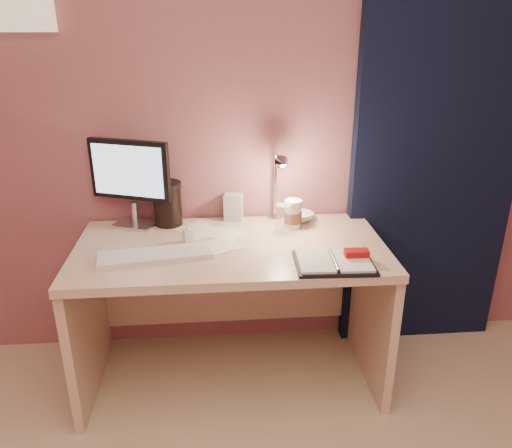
{
  "coord_description": "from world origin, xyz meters",
  "views": [
    {
      "loc": [
        -0.06,
        -0.67,
        1.67
      ],
      "look_at": [
        0.11,
        1.33,
        0.85
      ],
      "focal_mm": 35.0,
      "sensor_mm": 36.0,
      "label": 1
    }
  ],
  "objects": [
    {
      "name": "paper_a",
      "position": [
        -0.05,
        1.38,
        0.73
      ],
      "size": [
        0.21,
        0.21,
        0.0
      ],
      "primitive_type": "cube",
      "rotation": [
        0.0,
        0.0,
        0.44
      ],
      "color": "silver",
      "rests_on": "desk"
    },
    {
      "name": "dark_jar",
      "position": [
        -0.3,
        1.66,
        0.83
      ],
      "size": [
        0.14,
        0.14,
        0.19
      ],
      "primitive_type": "cylinder",
      "color": "black",
      "rests_on": "desk"
    },
    {
      "name": "paper_b",
      "position": [
        -0.01,
        1.5,
        0.73
      ],
      "size": [
        0.2,
        0.2,
        0.0
      ],
      "primitive_type": "cube",
      "rotation": [
        0.0,
        0.0,
        -0.55
      ],
      "color": "silver",
      "rests_on": "desk"
    },
    {
      "name": "room",
      "position": [
        0.95,
        1.69,
        1.14
      ],
      "size": [
        3.5,
        3.5,
        3.5
      ],
      "color": "#C6B28E",
      "rests_on": "ground"
    },
    {
      "name": "monitor",
      "position": [
        -0.46,
        1.66,
        0.99
      ],
      "size": [
        0.39,
        0.2,
        0.43
      ],
      "rotation": [
        0.0,
        0.0,
        -0.36
      ],
      "color": "silver",
      "rests_on": "desk"
    },
    {
      "name": "lotion_bottle",
      "position": [
        -0.19,
        1.43,
        0.78
      ],
      "size": [
        0.06,
        0.06,
        0.1
      ],
      "primitive_type": "imported",
      "rotation": [
        0.0,
        0.0,
        0.37
      ],
      "color": "white",
      "rests_on": "desk"
    },
    {
      "name": "coffee_cup",
      "position": [
        0.31,
        1.57,
        0.8
      ],
      "size": [
        0.09,
        0.09,
        0.14
      ],
      "color": "white",
      "rests_on": "desk"
    },
    {
      "name": "product_box",
      "position": [
        0.03,
        1.69,
        0.8
      ],
      "size": [
        0.1,
        0.09,
        0.13
      ],
      "primitive_type": "cube",
      "rotation": [
        0.0,
        0.0,
        -0.19
      ],
      "color": "silver",
      "rests_on": "desk"
    },
    {
      "name": "planner",
      "position": [
        0.43,
        1.15,
        0.74
      ],
      "size": [
        0.33,
        0.25,
        0.05
      ],
      "rotation": [
        0.0,
        0.0,
        -0.04
      ],
      "color": "black",
      "rests_on": "desk"
    },
    {
      "name": "desk_lamp",
      "position": [
        0.23,
        1.6,
        0.96
      ],
      "size": [
        0.09,
        0.23,
        0.37
      ],
      "rotation": [
        0.0,
        0.0,
        0.1
      ],
      "color": "silver",
      "rests_on": "desk"
    },
    {
      "name": "desk",
      "position": [
        0.0,
        1.45,
        0.5
      ],
      "size": [
        1.4,
        0.7,
        0.73
      ],
      "color": "#CAA98E",
      "rests_on": "ground"
    },
    {
      "name": "bowl",
      "position": [
        0.37,
        1.65,
        0.75
      ],
      "size": [
        0.15,
        0.15,
        0.04
      ],
      "primitive_type": "imported",
      "rotation": [
        0.0,
        0.0,
        0.11
      ],
      "color": "silver",
      "rests_on": "desk"
    },
    {
      "name": "paper_c",
      "position": [
        -0.15,
        1.57,
        0.73
      ],
      "size": [
        0.24,
        0.24,
        0.0
      ],
      "primitive_type": "cube",
      "rotation": [
        0.0,
        0.0,
        0.66
      ],
      "color": "silver",
      "rests_on": "desk"
    },
    {
      "name": "keyboard",
      "position": [
        -0.33,
        1.28,
        0.74
      ],
      "size": [
        0.5,
        0.21,
        0.02
      ],
      "primitive_type": "cube",
      "rotation": [
        0.0,
        0.0,
        0.15
      ],
      "color": "white",
      "rests_on": "desk"
    },
    {
      "name": "clear_cup",
      "position": [
        0.26,
        1.52,
        0.8
      ],
      "size": [
        0.08,
        0.08,
        0.14
      ],
      "primitive_type": "cylinder",
      "color": "white",
      "rests_on": "desk"
    }
  ]
}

